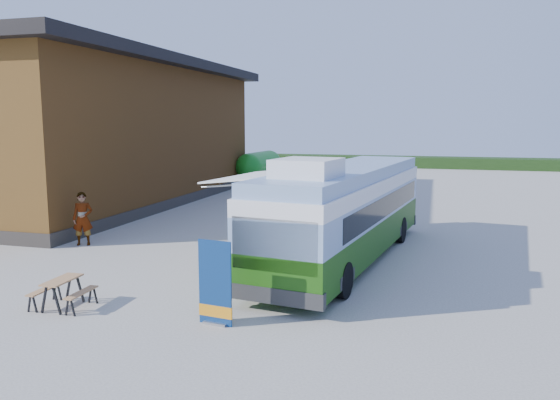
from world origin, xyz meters
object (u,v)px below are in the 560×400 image
(person_b, at_px, (265,187))
(bus, at_px, (347,209))
(slurry_tanker, at_px, (259,165))
(picnic_table, at_px, (62,286))
(person_a, at_px, (83,219))
(banner, at_px, (215,290))

(person_b, bearing_deg, bus, 57.90)
(slurry_tanker, bearing_deg, picnic_table, -79.19)
(bus, bearing_deg, picnic_table, -124.44)
(person_b, distance_m, slurry_tanker, 8.76)
(person_b, xyz_separation_m, slurry_tanker, (-3.00, 8.22, 0.45))
(person_a, distance_m, person_b, 12.07)
(bus, relative_size, person_b, 6.74)
(bus, bearing_deg, slurry_tanker, 123.18)
(person_a, relative_size, slurry_tanker, 0.31)
(bus, height_order, picnic_table, bus)
(bus, xyz_separation_m, person_a, (-9.18, -0.39, -0.68))
(slurry_tanker, bearing_deg, person_a, -87.07)
(person_b, bearing_deg, person_a, 14.85)
(banner, distance_m, picnic_table, 3.83)
(person_a, bearing_deg, banner, -61.20)
(banner, bearing_deg, person_a, 149.87)
(picnic_table, xyz_separation_m, slurry_tanker, (-3.55, 25.67, 0.77))
(person_a, bearing_deg, person_b, 52.54)
(picnic_table, distance_m, person_b, 17.47)
(banner, relative_size, person_a, 0.98)
(picnic_table, relative_size, slurry_tanker, 0.20)
(banner, bearing_deg, picnic_table, -172.39)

